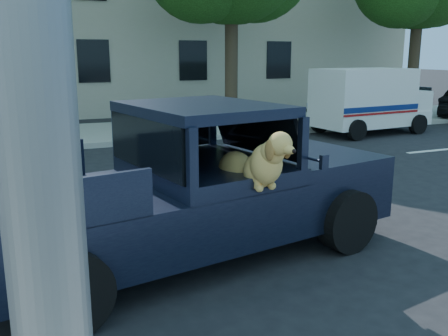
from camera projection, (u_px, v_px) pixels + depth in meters
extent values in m
plane|color=black|center=(180.00, 237.00, 6.92)|extent=(120.00, 120.00, 0.00)
cube|color=gray|center=(86.00, 135.00, 15.16)|extent=(60.00, 4.00, 0.15)
cylinder|color=#332619|center=(231.00, 62.00, 16.94)|extent=(0.44, 0.44, 4.40)
cylinder|color=#332619|center=(414.00, 61.00, 19.98)|extent=(0.44, 0.44, 4.40)
cube|color=#BAAE99|center=(127.00, 6.00, 21.86)|extent=(26.00, 6.00, 9.00)
cube|color=black|center=(185.00, 206.00, 6.16)|extent=(5.58, 2.99, 0.67)
cube|color=black|center=(300.00, 156.00, 7.08)|extent=(1.88, 2.28, 0.16)
cube|color=black|center=(202.00, 109.00, 6.03)|extent=(1.92, 2.21, 0.12)
cube|color=black|center=(256.00, 132.00, 6.55)|extent=(0.58, 1.77, 0.58)
cube|color=black|center=(237.00, 194.00, 5.99)|extent=(0.65, 0.65, 0.39)
cube|color=black|center=(324.00, 162.00, 5.56)|extent=(0.11, 0.07, 0.16)
cube|color=silver|center=(370.00, 118.00, 15.81)|extent=(3.85, 2.03, 0.44)
cube|color=silver|center=(363.00, 90.00, 15.44)|extent=(3.15, 1.96, 1.32)
cube|color=silver|center=(404.00, 99.00, 16.36)|extent=(0.95, 1.70, 0.62)
cube|color=navy|center=(383.00, 109.00, 14.83)|extent=(2.99, 0.31, 0.16)
cube|color=#9E0F0F|center=(382.00, 113.00, 14.86)|extent=(2.99, 0.31, 0.06)
cube|color=yellow|center=(37.00, 165.00, 1.69)|extent=(0.17, 0.03, 0.41)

